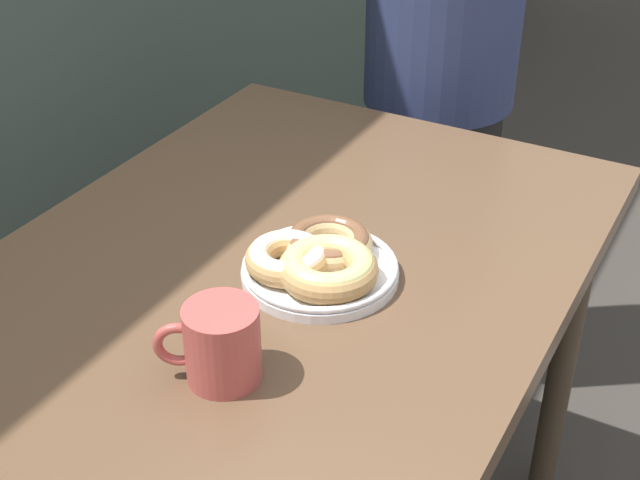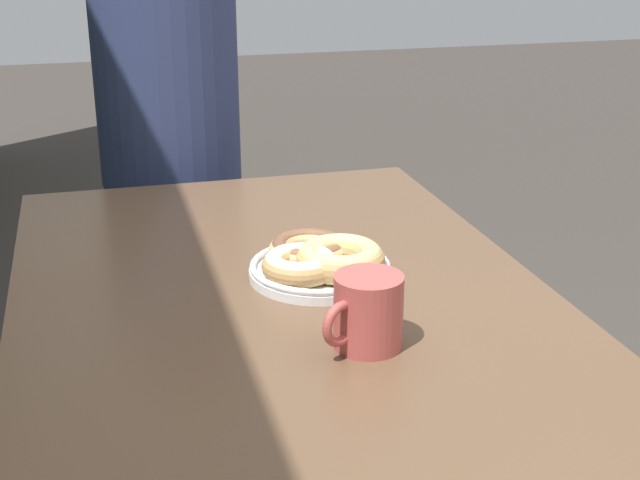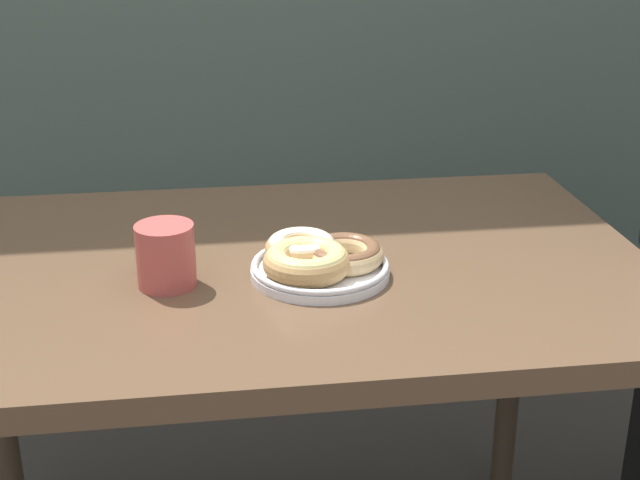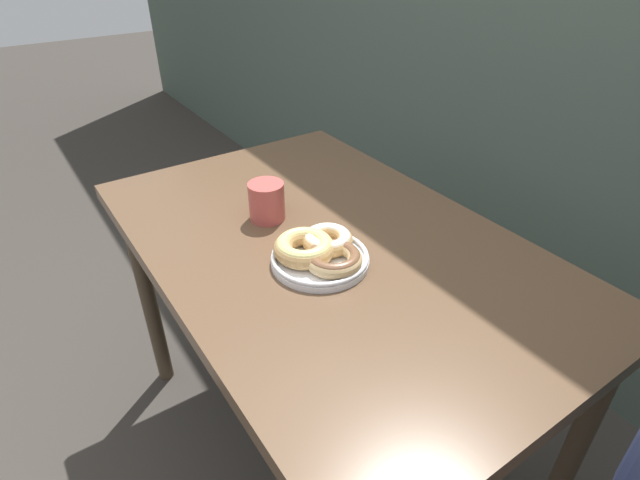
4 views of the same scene
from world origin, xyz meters
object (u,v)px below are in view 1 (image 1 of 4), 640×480
at_px(coffee_mug, 220,343).
at_px(donut_plate, 318,261).
at_px(person_figure, 441,72).
at_px(dining_table, 256,334).

bearing_deg(coffee_mug, donut_plate, -0.07).
bearing_deg(donut_plate, coffee_mug, 179.93).
distance_m(donut_plate, coffee_mug, 0.23).
relative_size(donut_plate, person_figure, 0.16).
distance_m(donut_plate, person_figure, 0.82).
relative_size(dining_table, coffee_mug, 10.35).
height_order(dining_table, donut_plate, donut_plate).
xyz_separation_m(donut_plate, person_figure, (0.80, 0.15, -0.03)).
height_order(coffee_mug, person_figure, person_figure).
bearing_deg(coffee_mug, person_figure, 7.98).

